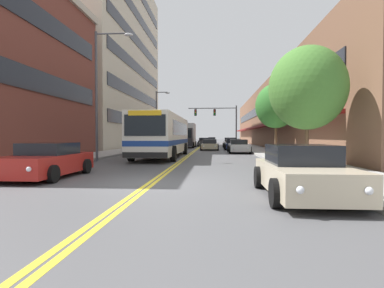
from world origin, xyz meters
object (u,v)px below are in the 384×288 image
(car_dark_grey_moving_lead, at_px, (204,142))
(traffic_signal_mast, at_px, (219,117))
(car_slate_blue_parked_left_near, at_px, (163,144))
(car_white_parked_right_mid, at_px, (230,143))
(street_lamp_left_near, at_px, (102,84))
(street_lamp_left_far, at_px, (158,115))
(car_silver_parked_right_far, at_px, (239,147))
(car_navy_parked_right_end, at_px, (233,145))
(car_red_parked_left_mid, at_px, (47,161))
(city_bus, at_px, (164,134))
(box_truck, at_px, (186,135))
(car_champagne_parked_right_foreground, at_px, (302,173))
(car_charcoal_moving_third, at_px, (212,140))
(street_tree_right_mid, at_px, (276,106))
(street_tree_right_near, at_px, (307,88))
(car_black_parked_left_far, at_px, (169,143))
(car_beige_moving_second, at_px, (210,145))
(fire_hydrant, at_px, (275,152))

(car_dark_grey_moving_lead, bearing_deg, traffic_signal_mast, -61.90)
(car_slate_blue_parked_left_near, xyz_separation_m, traffic_signal_mast, (7.08, 5.54, 3.62))
(car_slate_blue_parked_left_near, distance_m, car_dark_grey_moving_lead, 10.88)
(car_white_parked_right_mid, height_order, car_dark_grey_moving_lead, car_white_parked_right_mid)
(car_white_parked_right_mid, height_order, street_lamp_left_near, street_lamp_left_near)
(traffic_signal_mast, distance_m, street_lamp_left_far, 9.08)
(car_silver_parked_right_far, height_order, car_navy_parked_right_end, car_navy_parked_right_end)
(car_red_parked_left_mid, height_order, traffic_signal_mast, traffic_signal_mast)
(city_bus, relative_size, box_truck, 1.86)
(street_lamp_left_near, bearing_deg, car_red_parked_left_mid, -84.85)
(car_champagne_parked_right_foreground, height_order, car_silver_parked_right_far, car_champagne_parked_right_foreground)
(car_charcoal_moving_third, xyz_separation_m, traffic_signal_mast, (1.22, -25.01, 3.63))
(street_tree_right_mid, bearing_deg, car_red_parked_left_mid, -130.46)
(car_navy_parked_right_end, distance_m, street_tree_right_near, 21.23)
(car_silver_parked_right_far, relative_size, traffic_signal_mast, 0.67)
(car_navy_parked_right_end, xyz_separation_m, box_truck, (-6.16, 6.32, 1.10))
(car_black_parked_left_far, bearing_deg, city_bus, -82.57)
(traffic_signal_mast, distance_m, street_tree_right_near, 28.22)
(car_beige_moving_second, bearing_deg, car_red_parked_left_mid, -104.13)
(car_navy_parked_right_end, height_order, street_lamp_left_far, street_lamp_left_far)
(car_beige_moving_second, height_order, street_lamp_left_far, street_lamp_left_far)
(car_white_parked_right_mid, relative_size, car_navy_parked_right_end, 0.89)
(car_slate_blue_parked_left_near, bearing_deg, street_tree_right_mid, -48.38)
(car_charcoal_moving_third, bearing_deg, car_slate_blue_parked_left_near, -100.86)
(car_beige_moving_second, height_order, street_lamp_left_near, street_lamp_left_near)
(city_bus, distance_m, box_truck, 19.17)
(street_tree_right_near, relative_size, fire_hydrant, 6.24)
(traffic_signal_mast, height_order, fire_hydrant, traffic_signal_mast)
(car_beige_moving_second, bearing_deg, traffic_signal_mast, 81.82)
(car_champagne_parked_right_foreground, xyz_separation_m, car_white_parked_right_mid, (-0.02, 34.21, 0.01))
(box_truck, height_order, street_lamp_left_far, street_lamp_left_far)
(car_dark_grey_moving_lead, bearing_deg, car_champagne_parked_right_foreground, -84.28)
(car_slate_blue_parked_left_near, relative_size, car_red_parked_left_mid, 1.02)
(car_red_parked_left_mid, height_order, car_navy_parked_right_end, car_red_parked_left_mid)
(city_bus, distance_m, car_silver_parked_right_far, 8.75)
(car_slate_blue_parked_left_near, bearing_deg, fire_hydrant, -60.20)
(city_bus, xyz_separation_m, car_beige_moving_second, (3.33, 11.82, -1.16))
(car_white_parked_right_mid, xyz_separation_m, fire_hydrant, (1.57, -23.09, -0.02))
(street_lamp_left_near, bearing_deg, street_tree_right_near, -18.20)
(car_red_parked_left_mid, bearing_deg, car_silver_parked_right_far, 63.71)
(car_navy_parked_right_end, relative_size, street_lamp_left_near, 0.59)
(car_slate_blue_parked_left_near, height_order, fire_hydrant, car_slate_blue_parked_left_near)
(city_bus, relative_size, car_silver_parked_right_far, 2.66)
(car_black_parked_left_far, distance_m, car_navy_parked_right_end, 11.61)
(car_red_parked_left_mid, xyz_separation_m, car_black_parked_left_far, (-0.11, 32.06, -0.02))
(car_white_parked_right_mid, xyz_separation_m, street_lamp_left_far, (-9.44, -4.24, 3.72))
(car_beige_moving_second, bearing_deg, street_tree_right_near, -76.05)
(car_silver_parked_right_far, xyz_separation_m, car_beige_moving_second, (-2.84, 5.72, -0.02))
(car_champagne_parked_right_foreground, height_order, car_dark_grey_moving_lead, car_champagne_parked_right_foreground)
(car_silver_parked_right_far, xyz_separation_m, fire_hydrant, (1.52, -9.61, 0.02))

